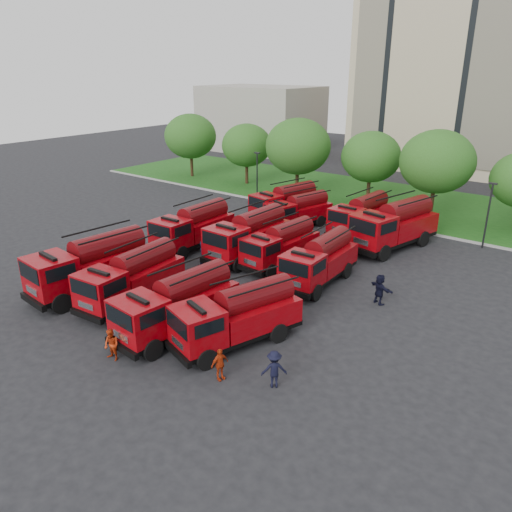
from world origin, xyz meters
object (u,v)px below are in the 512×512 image
at_px(fire_truck_4, 194,227).
at_px(fire_truck_9, 299,211).
at_px(firefighter_1, 113,359).
at_px(firefighter_5, 378,303).
at_px(fire_truck_1, 132,277).
at_px(fire_truck_2, 177,304).
at_px(fire_truck_11, 395,225).
at_px(firefighter_2, 220,379).
at_px(fire_truck_3, 238,316).
at_px(fire_truck_0, 92,265).
at_px(fire_truck_6, 281,245).
at_px(fire_truck_10, 361,215).
at_px(fire_truck_5, 249,235).
at_px(fire_truck_8, 286,203).
at_px(firefighter_4, 204,265).
at_px(firefighter_0, 196,340).
at_px(fire_truck_7, 320,260).

xyz_separation_m(fire_truck_4, fire_truck_9, (3.53, 9.24, -0.20)).
relative_size(firefighter_1, firefighter_5, 0.86).
bearing_deg(fire_truck_1, fire_truck_9, 85.65).
xyz_separation_m(fire_truck_2, fire_truck_9, (-4.99, 19.12, -0.17)).
bearing_deg(firefighter_5, firefighter_1, 84.06).
height_order(fire_truck_11, firefighter_2, fire_truck_11).
bearing_deg(fire_truck_1, fire_truck_3, -3.95).
bearing_deg(fire_truck_11, firefighter_5, -58.18).
relative_size(fire_truck_0, fire_truck_6, 1.20).
bearing_deg(fire_truck_1, fire_truck_0, -175.60).
bearing_deg(fire_truck_10, fire_truck_5, -108.09).
xyz_separation_m(fire_truck_0, fire_truck_8, (0.73, 19.89, -0.18)).
relative_size(fire_truck_4, firefighter_1, 4.57).
relative_size(fire_truck_1, firefighter_4, 4.07).
bearing_deg(fire_truck_8, firefighter_4, -70.71).
distance_m(fire_truck_1, firefighter_2, 9.80).
bearing_deg(fire_truck_5, firefighter_2, -55.68).
bearing_deg(firefighter_2, fire_truck_2, 81.00).
relative_size(fire_truck_2, fire_truck_10, 1.02).
distance_m(fire_truck_1, fire_truck_11, 20.19).
bearing_deg(fire_truck_9, fire_truck_5, -68.60).
relative_size(firefighter_0, firefighter_5, 1.02).
relative_size(fire_truck_0, fire_truck_8, 1.09).
xyz_separation_m(fire_truck_6, firefighter_5, (8.16, -1.50, -1.49)).
xyz_separation_m(fire_truck_1, fire_truck_10, (4.79, 19.92, -0.01)).
xyz_separation_m(fire_truck_4, fire_truck_8, (1.40, 10.34, -0.06)).
bearing_deg(firefighter_4, firefighter_2, -164.10).
bearing_deg(fire_truck_8, fire_truck_11, 6.73).
bearing_deg(fire_truck_2, fire_truck_9, 108.89).
height_order(fire_truck_6, fire_truck_8, fire_truck_8).
bearing_deg(fire_truck_6, fire_truck_5, -171.29).
height_order(fire_truck_4, fire_truck_11, fire_truck_11).
xyz_separation_m(firefighter_0, firefighter_5, (5.59, 9.68, 0.00)).
bearing_deg(firefighter_2, fire_truck_10, 24.41).
bearing_deg(fire_truck_9, fire_truck_11, 14.66).
bearing_deg(fire_truck_0, fire_truck_7, 47.91).
relative_size(fire_truck_11, firefighter_5, 4.51).
bearing_deg(fire_truck_6, fire_truck_4, -166.47).
xyz_separation_m(fire_truck_1, firefighter_0, (6.06, -0.95, -1.60)).
relative_size(firefighter_0, firefighter_4, 1.08).
xyz_separation_m(fire_truck_1, fire_truck_2, (4.71, -0.86, 0.02)).
bearing_deg(firefighter_5, fire_truck_3, 89.71).
bearing_deg(fire_truck_8, fire_truck_2, -58.70).
relative_size(fire_truck_5, fire_truck_8, 1.02).
relative_size(fire_truck_0, firefighter_2, 5.15).
relative_size(fire_truck_6, firefighter_5, 3.57).
relative_size(fire_truck_9, fire_truck_11, 0.80).
relative_size(fire_truck_7, fire_truck_10, 0.97).
bearing_deg(fire_truck_7, fire_truck_2, -106.71).
relative_size(fire_truck_5, fire_truck_11, 0.89).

